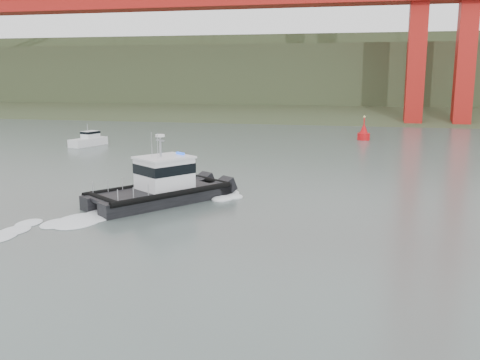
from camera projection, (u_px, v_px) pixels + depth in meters
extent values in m
plane|color=#51605C|center=(169.00, 254.00, 26.95)|extent=(400.00, 400.00, 0.00)
cube|color=#303F24|center=(318.00, 116.00, 114.95)|extent=(500.00, 44.72, 16.25)
cube|color=#303F24|center=(327.00, 85.00, 140.56)|extent=(500.00, 70.00, 18.00)
cube|color=#303F24|center=(333.00, 67.00, 163.50)|extent=(500.00, 60.00, 16.00)
cube|color=black|center=(150.00, 194.00, 38.68)|extent=(6.94, 9.09, 1.12)
cube|color=black|center=(170.00, 200.00, 36.84)|extent=(6.94, 9.09, 1.12)
cube|color=black|center=(154.00, 192.00, 37.37)|extent=(8.18, 9.41, 0.23)
cube|color=white|center=(165.00, 174.00, 37.75)|extent=(4.23, 4.37, 2.15)
cube|color=black|center=(164.00, 168.00, 37.67)|extent=(4.31, 4.45, 0.70)
cube|color=white|center=(164.00, 157.00, 37.52)|extent=(4.49, 4.63, 0.15)
cylinder|color=gray|center=(160.00, 147.00, 37.19)|extent=(0.15, 0.15, 1.68)
cylinder|color=white|center=(160.00, 136.00, 37.04)|extent=(0.65, 0.65, 0.17)
cube|color=silver|center=(88.00, 142.00, 67.77)|extent=(3.18, 5.51, 1.05)
cube|color=silver|center=(90.00, 135.00, 67.97)|extent=(1.94, 2.41, 1.05)
cube|color=black|center=(90.00, 132.00, 67.90)|extent=(2.00, 2.46, 0.31)
cylinder|color=gray|center=(87.00, 128.00, 67.41)|extent=(0.07, 0.07, 1.05)
cylinder|color=red|center=(364.00, 137.00, 73.72)|extent=(1.70, 1.70, 1.13)
cone|color=red|center=(364.00, 129.00, 73.50)|extent=(1.32, 1.32, 1.70)
cylinder|color=red|center=(364.00, 121.00, 73.28)|extent=(0.15, 0.15, 0.94)
sphere|color=#E5D87F|center=(364.00, 117.00, 73.17)|extent=(0.28, 0.28, 0.28)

